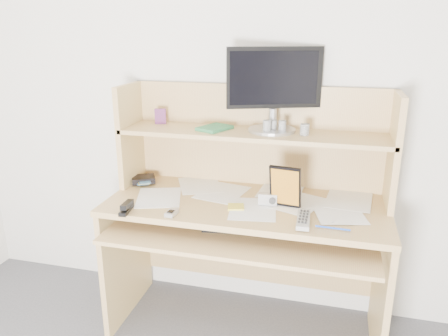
% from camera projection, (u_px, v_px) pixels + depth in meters
% --- Properties ---
extents(back_wall, '(3.60, 0.04, 2.50)m').
position_uv_depth(back_wall, '(260.00, 94.00, 2.33)').
color(back_wall, silver).
rests_on(back_wall, floor).
extents(desk, '(1.40, 0.70, 1.30)m').
position_uv_depth(desk, '(249.00, 206.00, 2.28)').
color(desk, tan).
rests_on(desk, floor).
extents(paper_clutter, '(1.32, 0.54, 0.01)m').
position_uv_depth(paper_clutter, '(246.00, 202.00, 2.19)').
color(paper_clutter, white).
rests_on(paper_clutter, desk).
extents(keyboard, '(0.42, 0.20, 0.03)m').
position_uv_depth(keyboard, '(244.00, 225.00, 2.14)').
color(keyboard, black).
rests_on(keyboard, desk).
extents(tv_remote, '(0.07, 0.21, 0.02)m').
position_uv_depth(tv_remote, '(303.00, 219.00, 1.96)').
color(tv_remote, '#A2A19C').
rests_on(tv_remote, paper_clutter).
extents(flip_phone, '(0.05, 0.08, 0.02)m').
position_uv_depth(flip_phone, '(172.00, 212.00, 2.04)').
color(flip_phone, silver).
rests_on(flip_phone, paper_clutter).
extents(stapler, '(0.06, 0.14, 0.04)m').
position_uv_depth(stapler, '(126.00, 207.00, 2.07)').
color(stapler, black).
rests_on(stapler, paper_clutter).
extents(wallet, '(0.16, 0.15, 0.03)m').
position_uv_depth(wallet, '(143.00, 179.00, 2.46)').
color(wallet, black).
rests_on(wallet, paper_clutter).
extents(sticky_note_pad, '(0.09, 0.09, 0.01)m').
position_uv_depth(sticky_note_pad, '(236.00, 207.00, 2.12)').
color(sticky_note_pad, yellow).
rests_on(sticky_note_pad, desk).
extents(digital_camera, '(0.10, 0.05, 0.06)m').
position_uv_depth(digital_camera, '(268.00, 199.00, 2.14)').
color(digital_camera, '#A8A8AA').
rests_on(digital_camera, paper_clutter).
extents(game_case, '(0.15, 0.04, 0.21)m').
position_uv_depth(game_case, '(285.00, 187.00, 2.08)').
color(game_case, black).
rests_on(game_case, paper_clutter).
extents(blue_pen, '(0.15, 0.02, 0.01)m').
position_uv_depth(blue_pen, '(333.00, 228.00, 1.89)').
color(blue_pen, blue).
rests_on(blue_pen, paper_clutter).
extents(card_box, '(0.06, 0.03, 0.08)m').
position_uv_depth(card_box, '(160.00, 116.00, 2.39)').
color(card_box, '#A62616').
rests_on(card_box, desk).
extents(shelf_book, '(0.18, 0.21, 0.02)m').
position_uv_depth(shelf_book, '(215.00, 128.00, 2.26)').
color(shelf_book, '#2F764B').
rests_on(shelf_book, desk).
extents(chip_stack_a, '(0.05, 0.05, 0.06)m').
position_uv_depth(chip_stack_a, '(272.00, 126.00, 2.21)').
color(chip_stack_a, black).
rests_on(chip_stack_a, desk).
extents(chip_stack_b, '(0.06, 0.06, 0.07)m').
position_uv_depth(chip_stack_b, '(267.00, 127.00, 2.17)').
color(chip_stack_b, white).
rests_on(chip_stack_b, desk).
extents(chip_stack_c, '(0.05, 0.05, 0.06)m').
position_uv_depth(chip_stack_c, '(305.00, 130.00, 2.14)').
color(chip_stack_c, black).
rests_on(chip_stack_c, desk).
extents(chip_stack_d, '(0.04, 0.04, 0.07)m').
position_uv_depth(chip_stack_d, '(282.00, 127.00, 2.18)').
color(chip_stack_d, white).
rests_on(chip_stack_d, desk).
extents(monitor, '(0.46, 0.25, 0.42)m').
position_uv_depth(monitor, '(274.00, 87.00, 2.18)').
color(monitor, '#B3B3B8').
rests_on(monitor, desk).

